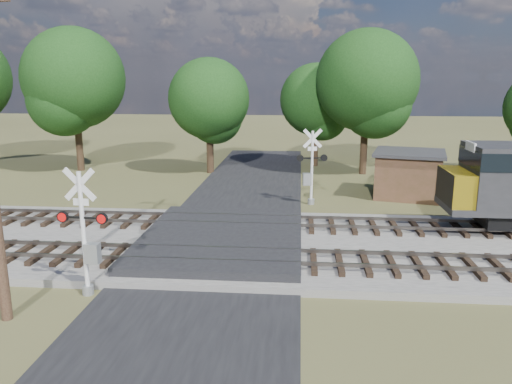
# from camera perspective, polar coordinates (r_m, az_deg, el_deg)

# --- Properties ---
(ground) EXTENTS (160.00, 160.00, 0.00)m
(ground) POSITION_cam_1_polar(r_m,az_deg,el_deg) (22.04, -4.06, -6.67)
(ground) COLOR #494826
(ground) RESTS_ON ground
(ballast_bed) EXTENTS (140.00, 10.00, 0.30)m
(ballast_bed) POSITION_cam_1_polar(r_m,az_deg,el_deg) (23.18, 21.53, -6.19)
(ballast_bed) COLOR gray
(ballast_bed) RESTS_ON ground
(road) EXTENTS (7.00, 60.00, 0.08)m
(road) POSITION_cam_1_polar(r_m,az_deg,el_deg) (22.03, -4.06, -6.57)
(road) COLOR black
(road) RESTS_ON ground
(crossing_panel) EXTENTS (7.00, 9.00, 0.62)m
(crossing_panel) POSITION_cam_1_polar(r_m,az_deg,el_deg) (22.40, -3.87, -5.48)
(crossing_panel) COLOR #262628
(crossing_panel) RESTS_ON ground
(track_near) EXTENTS (140.00, 2.60, 0.33)m
(track_near) POSITION_cam_1_polar(r_m,az_deg,el_deg) (19.76, 4.05, -7.75)
(track_near) COLOR black
(track_near) RESTS_ON ballast_bed
(track_far) EXTENTS (140.00, 2.60, 0.33)m
(track_far) POSITION_cam_1_polar(r_m,az_deg,el_deg) (24.51, 4.27, -3.62)
(track_far) COLOR black
(track_far) RESTS_ON ballast_bed
(crossing_signal_near) EXTENTS (1.81, 0.40, 4.50)m
(crossing_signal_near) POSITION_cam_1_polar(r_m,az_deg,el_deg) (18.03, -18.77, -5.60)
(crossing_signal_near) COLOR silver
(crossing_signal_near) RESTS_ON ground
(crossing_signal_far) EXTENTS (1.81, 0.48, 4.51)m
(crossing_signal_far) POSITION_cam_1_polar(r_m,az_deg,el_deg) (29.55, 6.21, 2.13)
(crossing_signal_far) COLOR silver
(crossing_signal_far) RESTS_ON ground
(equipment_shed) EXTENTS (5.12, 5.12, 2.89)m
(equipment_shed) POSITION_cam_1_polar(r_m,az_deg,el_deg) (32.90, 17.02, 2.01)
(equipment_shed) COLOR #45331D
(equipment_shed) RESTS_ON ground
(treeline) EXTENTS (76.77, 11.59, 11.30)m
(treeline) POSITION_cam_1_polar(r_m,az_deg,el_deg) (39.95, 5.67, 11.84)
(treeline) COLOR black
(treeline) RESTS_ON ground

